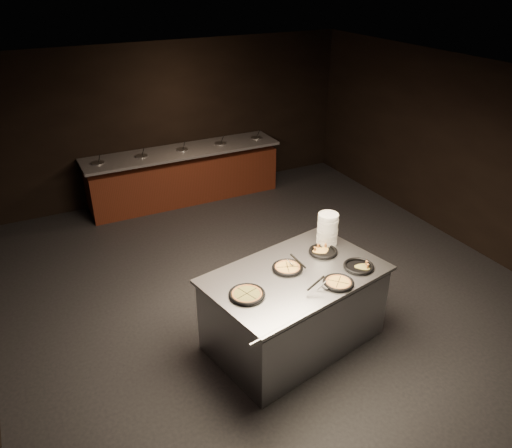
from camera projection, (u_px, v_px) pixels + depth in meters
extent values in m
cube|color=black|center=(273.00, 295.00, 6.96)|extent=(7.00, 8.00, 0.01)
cube|color=black|center=(277.00, 84.00, 5.60)|extent=(7.00, 8.00, 0.01)
cube|color=black|center=(173.00, 121.00, 9.44)|extent=(7.00, 0.01, 2.90)
cube|color=black|center=(474.00, 157.00, 7.68)|extent=(0.01, 8.00, 2.90)
cube|color=#4C1B12|center=(184.00, 178.00, 9.58)|extent=(3.60, 0.75, 0.85)
cube|color=slate|center=(182.00, 151.00, 9.32)|extent=(3.70, 0.83, 0.05)
cube|color=#3A150D|center=(186.00, 197.00, 9.76)|extent=(3.60, 0.69, 0.08)
cylinder|color=silver|center=(98.00, 165.00, 8.70)|extent=(0.22, 0.22, 0.08)
cylinder|color=#3F6528|center=(98.00, 163.00, 8.69)|extent=(0.19, 0.19, 0.02)
cylinder|color=black|center=(99.00, 159.00, 8.64)|extent=(0.04, 0.10, 0.19)
cylinder|color=silver|center=(142.00, 158.00, 9.01)|extent=(0.22, 0.22, 0.08)
cylinder|color=#3F6528|center=(142.00, 156.00, 9.00)|extent=(0.19, 0.19, 0.02)
cylinder|color=black|center=(143.00, 152.00, 8.95)|extent=(0.04, 0.10, 0.19)
cylinder|color=silver|center=(182.00, 151.00, 9.32)|extent=(0.22, 0.22, 0.08)
cylinder|color=#3F6528|center=(182.00, 150.00, 9.31)|extent=(0.19, 0.19, 0.02)
cylinder|color=black|center=(184.00, 146.00, 9.26)|extent=(0.04, 0.10, 0.19)
cylinder|color=silver|center=(221.00, 145.00, 9.63)|extent=(0.22, 0.22, 0.08)
cylinder|color=#3F6528|center=(220.00, 144.00, 9.62)|extent=(0.19, 0.19, 0.02)
cylinder|color=black|center=(222.00, 140.00, 9.57)|extent=(0.04, 0.10, 0.19)
cylinder|color=silver|center=(256.00, 139.00, 9.94)|extent=(0.22, 0.22, 0.08)
cylinder|color=#3F6528|center=(256.00, 138.00, 9.92)|extent=(0.19, 0.19, 0.02)
cylinder|color=black|center=(258.00, 134.00, 9.88)|extent=(0.04, 0.10, 0.19)
cube|color=silver|center=(294.00, 311.00, 5.94)|extent=(2.15, 1.57, 0.88)
cube|color=silver|center=(296.00, 275.00, 5.69)|extent=(2.25, 1.66, 0.04)
cylinder|color=silver|center=(327.00, 305.00, 5.19)|extent=(2.00, 0.46, 0.04)
cylinder|color=silver|center=(328.00, 229.00, 6.20)|extent=(0.25, 0.25, 0.41)
cylinder|color=black|center=(247.00, 295.00, 5.30)|extent=(0.37, 0.37, 0.01)
torus|color=black|center=(247.00, 294.00, 5.29)|extent=(0.39, 0.39, 0.04)
torus|color=#A7632B|center=(247.00, 294.00, 5.29)|extent=(0.33, 0.33, 0.03)
cylinder|color=#AC9544|center=(247.00, 294.00, 5.29)|extent=(0.29, 0.29, 0.02)
cube|color=black|center=(247.00, 293.00, 5.29)|extent=(0.09, 0.28, 0.00)
cube|color=black|center=(247.00, 293.00, 5.29)|extent=(0.28, 0.09, 0.00)
cylinder|color=black|center=(287.00, 269.00, 5.76)|extent=(0.34, 0.34, 0.01)
torus|color=black|center=(287.00, 267.00, 5.75)|extent=(0.36, 0.36, 0.04)
torus|color=#A7632B|center=(287.00, 267.00, 5.75)|extent=(0.30, 0.30, 0.03)
cylinder|color=gold|center=(287.00, 267.00, 5.75)|extent=(0.26, 0.26, 0.02)
cube|color=black|center=(288.00, 267.00, 5.75)|extent=(0.10, 0.24, 0.00)
cube|color=black|center=(288.00, 267.00, 5.75)|extent=(0.24, 0.10, 0.00)
cylinder|color=black|center=(323.00, 252.00, 6.09)|extent=(0.33, 0.33, 0.01)
torus|color=black|center=(323.00, 251.00, 6.08)|extent=(0.35, 0.35, 0.04)
cylinder|color=black|center=(338.00, 284.00, 5.49)|extent=(0.32, 0.32, 0.01)
torus|color=black|center=(338.00, 282.00, 5.49)|extent=(0.35, 0.35, 0.04)
torus|color=#A7632B|center=(338.00, 282.00, 5.49)|extent=(0.29, 0.29, 0.03)
cylinder|color=gold|center=(338.00, 282.00, 5.49)|extent=(0.24, 0.24, 0.02)
cube|color=black|center=(338.00, 282.00, 5.48)|extent=(0.18, 0.17, 0.00)
cube|color=black|center=(338.00, 282.00, 5.48)|extent=(0.17, 0.18, 0.00)
cylinder|color=black|center=(358.00, 267.00, 5.79)|extent=(0.33, 0.33, 0.01)
torus|color=black|center=(359.00, 266.00, 5.78)|extent=(0.36, 0.36, 0.04)
cube|color=silver|center=(284.00, 264.00, 5.81)|extent=(0.15, 0.15, 0.00)
cylinder|color=black|center=(298.00, 261.00, 5.71)|extent=(0.14, 0.19, 0.15)
cylinder|color=silver|center=(291.00, 264.00, 5.77)|extent=(0.07, 0.10, 0.09)
cube|color=silver|center=(328.00, 285.00, 5.43)|extent=(0.12, 0.10, 0.00)
cylinder|color=black|center=(316.00, 283.00, 5.32)|extent=(0.22, 0.03, 0.13)
cylinder|color=silver|center=(322.00, 285.00, 5.38)|extent=(0.12, 0.02, 0.09)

